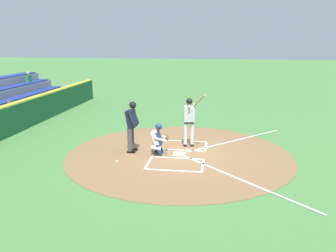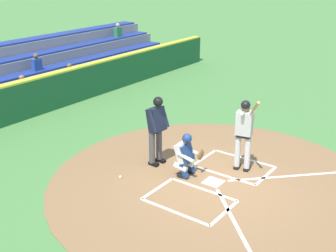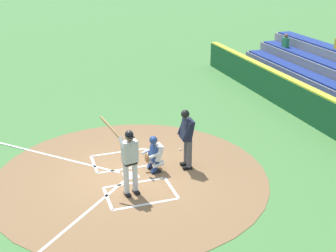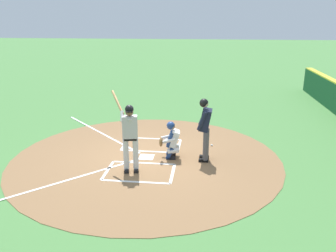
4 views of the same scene
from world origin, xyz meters
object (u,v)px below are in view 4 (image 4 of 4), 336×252
Objects in this scene: batter at (130,133)px; plate_umpire at (205,126)px; baseball at (212,145)px; catcher at (171,139)px.

batter is 2.21m from plate_umpire.
batter is at bearing 134.31° from baseball.
batter is 1.14× the size of plate_umpire.
baseball is at bearing -45.69° from batter.
batter reaches higher than catcher.
plate_umpire is (-0.09, -0.98, 0.49)m from catcher.
plate_umpire is (0.98, -1.98, -0.02)m from batter.
plate_umpire is at bearing 168.72° from baseball.
baseball is (1.10, -1.22, -0.55)m from catcher.
catcher reaches higher than baseball.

